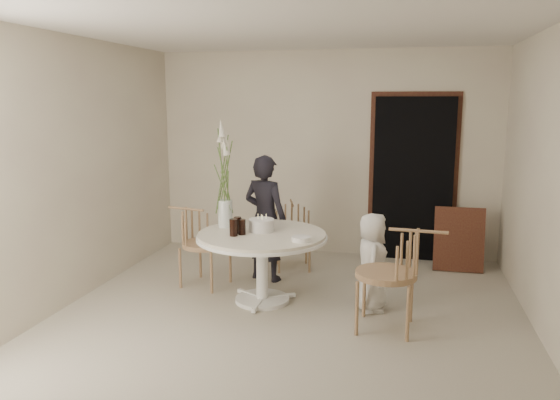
% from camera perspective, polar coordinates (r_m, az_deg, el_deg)
% --- Properties ---
extents(ground, '(4.50, 4.50, 0.00)m').
position_cam_1_polar(ground, '(5.46, 1.09, -11.73)').
color(ground, '#BBB59F').
rests_on(ground, ground).
extents(room_shell, '(4.50, 4.50, 4.50)m').
position_cam_1_polar(room_shell, '(5.08, 1.16, 5.45)').
color(room_shell, white).
rests_on(room_shell, ground).
extents(doorway, '(1.00, 0.10, 2.10)m').
position_cam_1_polar(doorway, '(7.22, 13.70, 2.11)').
color(doorway, black).
rests_on(doorway, ground).
extents(door_trim, '(1.12, 0.03, 2.22)m').
position_cam_1_polar(door_trim, '(7.25, 13.72, 2.62)').
color(door_trim, '#58331E').
rests_on(door_trim, ground).
extents(table, '(1.33, 1.33, 0.73)m').
position_cam_1_polar(table, '(5.57, -1.90, -4.59)').
color(table, white).
rests_on(table, ground).
extents(picture_frame, '(0.59, 0.18, 0.78)m').
position_cam_1_polar(picture_frame, '(6.97, 18.20, -3.94)').
color(picture_frame, '#58331E').
rests_on(picture_frame, ground).
extents(chair_far, '(0.53, 0.55, 0.80)m').
position_cam_1_polar(chair_far, '(6.80, 1.30, -2.67)').
color(chair_far, tan).
rests_on(chair_far, ground).
extents(chair_right, '(0.60, 0.56, 0.96)m').
position_cam_1_polar(chair_right, '(5.00, 12.59, -6.59)').
color(chair_right, tan).
rests_on(chair_right, ground).
extents(chair_left, '(0.58, 0.55, 0.88)m').
position_cam_1_polar(chair_left, '(6.19, -8.82, -3.63)').
color(chair_left, tan).
rests_on(chair_left, ground).
extents(girl, '(0.61, 0.49, 1.45)m').
position_cam_1_polar(girl, '(6.24, -1.56, -1.90)').
color(girl, black).
rests_on(girl, ground).
extents(boy, '(0.37, 0.52, 0.98)m').
position_cam_1_polar(boy, '(5.47, 9.58, -6.41)').
color(boy, silver).
rests_on(boy, ground).
extents(birthday_cake, '(0.26, 0.26, 0.18)m').
position_cam_1_polar(birthday_cake, '(5.61, -1.95, -2.64)').
color(birthday_cake, white).
rests_on(birthday_cake, table).
extents(cola_tumbler_a, '(0.09, 0.09, 0.17)m').
position_cam_1_polar(cola_tumbler_a, '(5.42, -4.88, -2.88)').
color(cola_tumbler_a, black).
rests_on(cola_tumbler_a, table).
extents(cola_tumbler_b, '(0.10, 0.10, 0.17)m').
position_cam_1_polar(cola_tumbler_b, '(5.53, -4.46, -2.63)').
color(cola_tumbler_b, black).
rests_on(cola_tumbler_b, table).
extents(cola_tumbler_c, '(0.07, 0.07, 0.14)m').
position_cam_1_polar(cola_tumbler_c, '(5.56, -4.32, -2.68)').
color(cola_tumbler_c, black).
rests_on(cola_tumbler_c, table).
extents(cola_tumbler_d, '(0.08, 0.08, 0.16)m').
position_cam_1_polar(cola_tumbler_d, '(5.47, -3.99, -2.83)').
color(cola_tumbler_d, black).
rests_on(cola_tumbler_d, table).
extents(plate_stack, '(0.20, 0.20, 0.04)m').
position_cam_1_polar(plate_stack, '(5.22, 2.22, -4.09)').
color(plate_stack, white).
rests_on(plate_stack, table).
extents(flower_vase, '(0.15, 0.15, 1.13)m').
position_cam_1_polar(flower_vase, '(5.75, -5.80, 1.79)').
color(flower_vase, silver).
rests_on(flower_vase, table).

